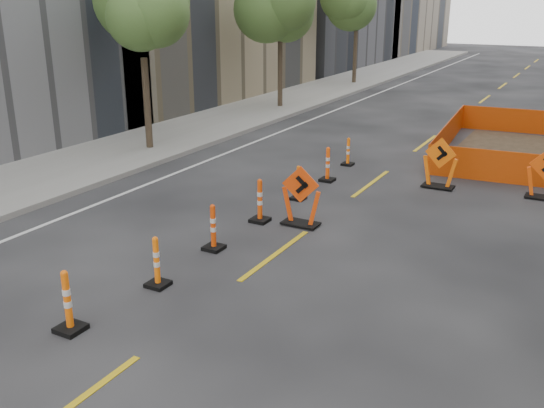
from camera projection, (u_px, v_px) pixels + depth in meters
The scene contains 15 objects.
ground_plane at pixel (158, 342), 9.75m from camera, with size 140.00×140.00×0.00m, color black.
sidewalk_left at pixel (171, 137), 23.77m from camera, with size 4.00×90.00×0.15m, color gray.
tree_l_b at pixel (141, 20), 20.40m from camera, with size 2.80×2.80×5.95m.
tree_l_c at pixel (280, 14), 28.70m from camera, with size 2.80×2.80×5.95m.
tree_l_d at pixel (357, 10), 37.00m from camera, with size 2.80×2.80×5.95m.
channelizer_2 at pixel (67, 301), 9.90m from camera, with size 0.44×0.44×1.11m, color #F25F0A, non-canonical shape.
channelizer_3 at pixel (157, 262), 11.48m from camera, with size 0.40×0.40×1.02m, color #FF690A, non-canonical shape.
channelizer_4 at pixel (213, 227), 13.17m from camera, with size 0.41×0.41×1.05m, color #D63D09, non-canonical shape.
channelizer_5 at pixel (260, 201), 14.81m from camera, with size 0.43×0.43×1.10m, color #DC4309, non-canonical shape.
channelizer_6 at pixel (298, 183), 16.47m from camera, with size 0.38×0.38×0.96m, color #FF680A, non-canonical shape.
channelizer_7 at pixel (328, 164), 18.12m from camera, with size 0.41×0.41×1.05m, color #FF4E0A, non-canonical shape.
channelizer_8 at pixel (348, 151), 19.88m from camera, with size 0.37×0.37×0.93m, color #FF650A, non-canonical shape.
chevron_sign_left at pixel (301, 196), 14.52m from camera, with size 1.00×0.60×1.50m, color #DC3B09, non-canonical shape.
chevron_sign_center at pixel (440, 163), 17.41m from camera, with size 1.00×0.60×1.49m, color #FB630A, non-canonical shape.
safety_fence at pixel (514, 140), 21.29m from camera, with size 4.59×7.81×0.98m, color #D8560B, non-canonical shape.
Camera 1 is at (5.70, -6.57, 5.26)m, focal length 40.00 mm.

